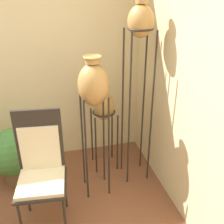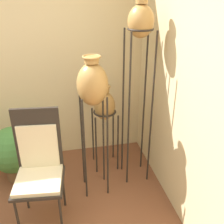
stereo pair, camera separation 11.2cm
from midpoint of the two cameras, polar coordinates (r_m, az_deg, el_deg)
The scene contains 7 objects.
wall_back at distance 3.46m, azimuth -23.34°, elevation 9.71°, with size 7.39×0.06×2.70m.
wall_right at distance 2.15m, azimuth 20.52°, elevation 1.27°, with size 0.06×7.39×2.70m.
vase_stand_tall at distance 2.74m, azimuth 4.96°, elevation 17.18°, with size 0.28×0.28×2.11m.
vase_stand_medium at distance 2.61m, azimuth -5.28°, elevation 5.47°, with size 0.31×0.31×1.59m.
vase_stand_short at distance 3.19m, azimuth -2.79°, elevation 1.07°, with size 0.30×0.30×1.13m.
chair at distance 2.63m, azimuth -16.43°, elevation -11.05°, with size 0.51×0.50×1.18m.
potted_plant at distance 3.38m, azimuth -21.71°, elevation -8.45°, with size 0.56×0.56×0.69m.
Camera 1 is at (0.48, -1.58, 2.18)m, focal length 42.00 mm.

